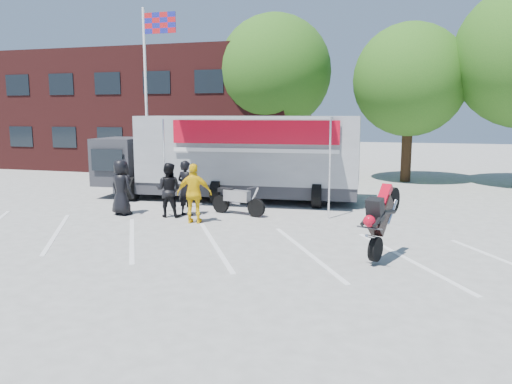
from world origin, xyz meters
The scene contains 13 objects.
ground centered at (0.00, 0.00, 0.00)m, with size 100.00×100.00×0.00m, color #A8A8A3.
parking_bay_lines centered at (0.00, 1.00, 0.01)m, with size 18.00×5.00×0.01m, color white.
office_building centered at (-10.00, 18.00, 3.50)m, with size 18.00×8.00×7.00m, color #451716.
flagpole centered at (-6.24, 10.00, 5.05)m, with size 1.61×0.12×8.00m.
tree_left centered at (-2.00, 16.00, 5.57)m, with size 6.12×6.12×8.64m.
tree_mid centered at (5.00, 15.00, 4.94)m, with size 5.44×5.44×7.68m.
transporter_truck centered at (-1.40, 7.54, 0.00)m, with size 10.25×4.94×3.26m, color #9CA0A5, non-canonical shape.
parked_motorcycle centered at (-0.41, 4.81, 0.00)m, with size 0.68×2.05×1.08m, color #ABABB0, non-canonical shape.
stunt_bike_rider centered at (4.50, 0.99, 0.00)m, with size 0.75×1.60×1.88m, color black, non-canonical shape.
spectator_leather_a centered at (-4.15, 3.76, 0.93)m, with size 0.91×0.59×1.86m, color black.
spectator_leather_b centered at (-2.02, 4.22, 0.92)m, with size 0.67×0.44×1.84m, color black.
spectator_leather_c centered at (-2.50, 3.89, 0.89)m, with size 0.86×0.67×1.78m, color black.
spectator_hivis centered at (-1.31, 3.26, 0.92)m, with size 1.08×0.45×1.85m, color yellow.
Camera 1 is at (4.72, -10.73, 3.35)m, focal length 35.00 mm.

